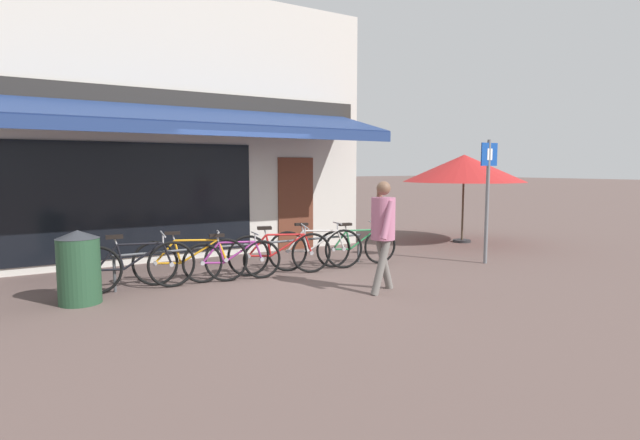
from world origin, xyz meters
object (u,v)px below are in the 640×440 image
(bicycle_orange, at_px, (191,260))
(parking_sign, at_px, (488,188))
(bicycle_purple, at_px, (232,259))
(pedestrian_adult, at_px, (383,224))
(bicycle_green, at_px, (357,246))
(litter_bin, at_px, (79,267))
(cafe_parasol, at_px, (464,168))
(bicycle_silver, at_px, (316,249))
(bicycle_red, at_px, (280,253))
(bicycle_black, at_px, (135,266))

(bicycle_orange, xyz_separation_m, parking_sign, (5.44, -1.36, 1.09))
(bicycle_purple, bearing_deg, pedestrian_adult, -37.32)
(bicycle_green, xyz_separation_m, litter_bin, (-4.84, -0.16, 0.14))
(pedestrian_adult, distance_m, cafe_parasol, 5.77)
(litter_bin, height_order, cafe_parasol, cafe_parasol)
(bicycle_silver, xyz_separation_m, litter_bin, (-3.96, -0.24, 0.12))
(bicycle_green, bearing_deg, bicycle_purple, -172.00)
(bicycle_orange, distance_m, bicycle_green, 3.17)
(parking_sign, relative_size, cafe_parasol, 0.80)
(pedestrian_adult, bearing_deg, bicycle_green, 63.99)
(parking_sign, bearing_deg, bicycle_red, 163.35)
(bicycle_purple, height_order, bicycle_silver, bicycle_silver)
(bicycle_orange, xyz_separation_m, bicycle_green, (3.16, -0.22, -0.01))
(bicycle_black, xyz_separation_m, bicycle_silver, (3.17, -0.07, -0.00))
(bicycle_silver, height_order, parking_sign, parking_sign)
(bicycle_green, relative_size, parking_sign, 0.70)
(bicycle_black, distance_m, pedestrian_adult, 3.81)
(litter_bin, bearing_deg, parking_sign, -7.84)
(pedestrian_adult, xyz_separation_m, litter_bin, (-3.97, 1.68, -0.52))
(bicycle_purple, xyz_separation_m, bicycle_silver, (1.64, 0.04, 0.04))
(pedestrian_adult, relative_size, cafe_parasol, 0.56)
(bicycle_black, bearing_deg, bicycle_orange, 10.94)
(bicycle_silver, height_order, bicycle_green, bicycle_silver)
(bicycle_orange, relative_size, cafe_parasol, 0.59)
(pedestrian_adult, distance_m, litter_bin, 4.34)
(bicycle_red, xyz_separation_m, pedestrian_adult, (0.77, -1.87, 0.64))
(bicycle_silver, distance_m, litter_bin, 3.97)
(bicycle_red, relative_size, parking_sign, 0.75)
(bicycle_orange, height_order, cafe_parasol, cafe_parasol)
(parking_sign, bearing_deg, bicycle_black, 168.43)
(parking_sign, bearing_deg, bicycle_silver, 158.82)
(litter_bin, bearing_deg, bicycle_silver, 3.51)
(bicycle_purple, distance_m, cafe_parasol, 6.80)
(litter_bin, bearing_deg, pedestrian_adult, -22.98)
(pedestrian_adult, height_order, parking_sign, parking_sign)
(pedestrian_adult, bearing_deg, bicycle_orange, 137.10)
(bicycle_purple, height_order, bicycle_green, bicycle_green)
(bicycle_black, xyz_separation_m, litter_bin, (-0.79, -0.31, 0.12))
(pedestrian_adult, relative_size, parking_sign, 0.70)
(bicycle_red, distance_m, pedestrian_adult, 2.12)
(bicycle_silver, distance_m, parking_sign, 3.55)
(bicycle_purple, xyz_separation_m, parking_sign, (4.80, -1.19, 1.12))
(bicycle_green, xyz_separation_m, parking_sign, (2.28, -1.14, 1.10))
(bicycle_black, height_order, parking_sign, parking_sign)
(bicycle_orange, bearing_deg, pedestrian_adult, -25.14)
(bicycle_silver, relative_size, bicycle_green, 1.03)
(bicycle_green, distance_m, parking_sign, 2.78)
(bicycle_green, xyz_separation_m, cafe_parasol, (4.04, 1.06, 1.48))
(bicycle_red, distance_m, cafe_parasol, 5.95)
(bicycle_orange, height_order, pedestrian_adult, pedestrian_adult)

